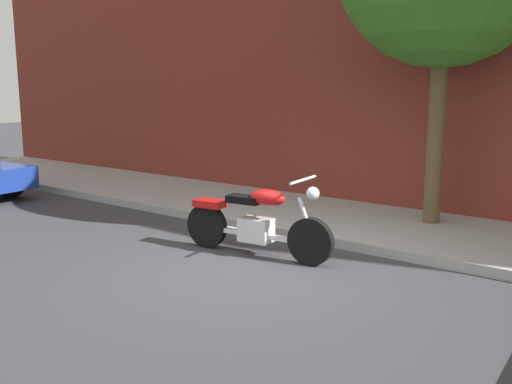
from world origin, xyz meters
TOP-DOWN VIEW (x-y plane):
  - ground_plane at (0.00, 0.00)m, footprint 60.00×60.00m
  - sidewalk at (0.00, 2.75)m, footprint 24.21×2.60m
  - motorcycle at (-0.34, 0.48)m, footprint 2.25×0.70m

SIDE VIEW (x-z plane):
  - ground_plane at x=0.00m, z-range 0.00..0.00m
  - sidewalk at x=0.00m, z-range 0.00..0.14m
  - motorcycle at x=-0.34m, z-range -0.10..1.02m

